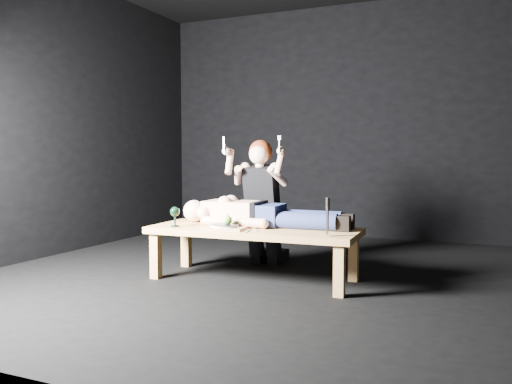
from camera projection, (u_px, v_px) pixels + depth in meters
ground at (274, 275)px, 4.70m from camera, size 5.00×5.00×0.00m
back_wall at (346, 122)px, 6.87m from camera, size 5.00×0.00×5.00m
table at (254, 254)px, 4.51m from camera, size 1.81×0.73×0.45m
lying_man at (265, 211)px, 4.59m from camera, size 1.74×0.59×0.26m
kneeling_woman at (264, 201)px, 5.10m from camera, size 0.68×0.76×1.24m
serving_tray at (225, 228)px, 4.39m from camera, size 0.38×0.29×0.02m
plate at (225, 226)px, 4.39m from camera, size 0.26×0.26×0.02m
apple at (228, 220)px, 4.39m from camera, size 0.08×0.08×0.08m
goblet at (175, 217)px, 4.53m from camera, size 0.09×0.09×0.17m
fork_flat at (202, 227)px, 4.48m from camera, size 0.07×0.19×0.01m
knife_flat at (248, 231)px, 4.28m from camera, size 0.06×0.19×0.01m
spoon_flat at (255, 229)px, 4.35m from camera, size 0.11×0.17×0.01m
carving_knife at (328, 217)px, 4.00m from camera, size 0.04×0.04×0.29m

